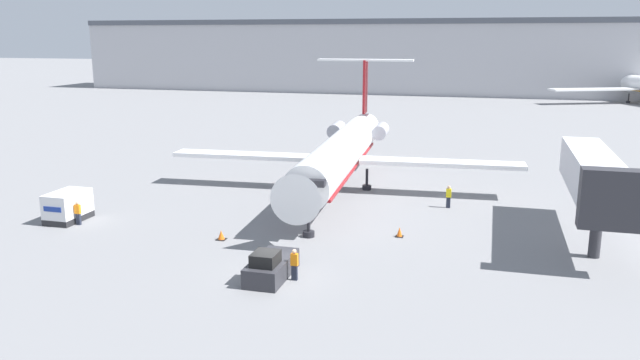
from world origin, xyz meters
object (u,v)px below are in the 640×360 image
(worker_near_tug, at_px, (294,264))
(jet_bridge, at_px, (593,176))
(pushback_tug, at_px, (271,266))
(worker_by_wing, at_px, (449,196))
(worker_on_apron, at_px, (78,213))
(traffic_cone_left, at_px, (221,235))
(traffic_cone_right, at_px, (400,232))
(airplane_main, at_px, (342,152))
(luggage_cart, at_px, (68,206))

(worker_near_tug, distance_m, jet_bridge, 20.48)
(pushback_tug, height_order, worker_by_wing, worker_by_wing)
(worker_on_apron, height_order, traffic_cone_left, worker_on_apron)
(traffic_cone_right, bearing_deg, worker_by_wing, 72.36)
(airplane_main, height_order, jet_bridge, airplane_main)
(pushback_tug, xyz_separation_m, traffic_cone_right, (5.87, 9.21, -0.35))
(luggage_cart, distance_m, traffic_cone_right, 24.14)
(traffic_cone_left, distance_m, jet_bridge, 24.57)
(pushback_tug, height_order, traffic_cone_left, pushback_tug)
(luggage_cart, bearing_deg, worker_on_apron, -26.39)
(luggage_cart, xyz_separation_m, traffic_cone_left, (12.60, -1.02, -0.78))
(luggage_cart, height_order, worker_by_wing, luggage_cart)
(worker_near_tug, relative_size, traffic_cone_right, 2.74)
(worker_near_tug, height_order, worker_by_wing, worker_near_tug)
(worker_by_wing, height_order, jet_bridge, jet_bridge)
(luggage_cart, relative_size, worker_near_tug, 1.86)
(worker_on_apron, xyz_separation_m, jet_bridge, (34.73, 5.71, 3.54))
(worker_near_tug, height_order, jet_bridge, jet_bridge)
(pushback_tug, height_order, traffic_cone_right, pushback_tug)
(pushback_tug, xyz_separation_m, luggage_cart, (-18.10, 6.43, 0.44))
(jet_bridge, bearing_deg, worker_near_tug, -145.24)
(pushback_tug, bearing_deg, traffic_cone_left, 135.45)
(traffic_cone_right, height_order, jet_bridge, jet_bridge)
(pushback_tug, bearing_deg, worker_on_apron, 161.01)
(pushback_tug, xyz_separation_m, worker_by_wing, (8.51, 17.50, 0.29))
(worker_near_tug, height_order, worker_on_apron, worker_near_tug)
(traffic_cone_left, xyz_separation_m, jet_bridge, (23.45, 6.08, 4.15))
(traffic_cone_right, relative_size, jet_bridge, 0.04)
(worker_near_tug, relative_size, traffic_cone_left, 2.77)
(pushback_tug, xyz_separation_m, worker_near_tug, (1.38, -0.02, 0.29))
(worker_near_tug, xyz_separation_m, worker_by_wing, (7.13, 17.52, -0.00))
(traffic_cone_left, bearing_deg, jet_bridge, 14.53)
(luggage_cart, height_order, worker_on_apron, luggage_cart)
(traffic_cone_right, bearing_deg, pushback_tug, -122.52)
(airplane_main, height_order, worker_by_wing, airplane_main)
(luggage_cart, xyz_separation_m, traffic_cone_right, (23.97, 2.78, -0.78))
(worker_on_apron, bearing_deg, traffic_cone_right, 8.62)
(worker_near_tug, bearing_deg, airplane_main, 96.36)
(pushback_tug, bearing_deg, airplane_main, 92.54)
(airplane_main, xyz_separation_m, traffic_cone_left, (-4.59, -15.06, -3.23))
(worker_by_wing, bearing_deg, worker_on_apron, -155.11)
(luggage_cart, height_order, worker_near_tug, luggage_cart)
(luggage_cart, distance_m, jet_bridge, 36.56)
(airplane_main, bearing_deg, traffic_cone_left, -106.94)
(worker_near_tug, distance_m, worker_by_wing, 18.92)
(pushback_tug, height_order, worker_near_tug, worker_near_tug)
(airplane_main, bearing_deg, worker_on_apron, -137.21)
(worker_on_apron, relative_size, jet_bridge, 0.12)
(jet_bridge, bearing_deg, traffic_cone_right, -169.32)
(worker_on_apron, bearing_deg, pushback_tug, -18.99)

